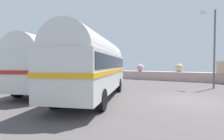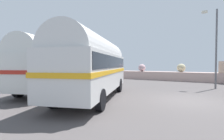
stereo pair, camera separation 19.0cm
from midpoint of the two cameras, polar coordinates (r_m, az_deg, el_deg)
name	(u,v)px [view 2 (the right image)]	position (r m, az deg, el deg)	size (l,w,h in m)	color
ground	(187,101)	(10.34, 24.68, -9.47)	(32.00, 26.00, 0.02)	#514B4B
breakwater	(201,76)	(21.93, 28.30, -1.84)	(31.36, 2.22, 2.37)	#C1A39A
vintage_coach	(94,64)	(9.95, -5.56, 2.08)	(5.22, 8.88, 3.70)	black
second_coach	(57,64)	(13.10, -17.95, 1.94)	(5.40, 8.86, 3.70)	black
lamp_post	(215,44)	(16.24, 31.89, 7.44)	(1.17, 0.24, 6.52)	#5B5B60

